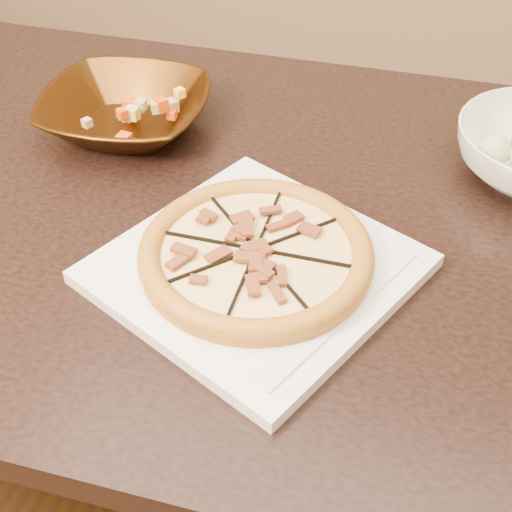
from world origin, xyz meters
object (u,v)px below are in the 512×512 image
object	(u,v)px
plate	(256,268)
pizza	(256,254)
bronze_bowl	(126,112)
dining_table	(217,255)

from	to	relation	value
plate	pizza	distance (m)	0.02
plate	pizza	world-z (taller)	pizza
plate	bronze_bowl	world-z (taller)	bronze_bowl
plate	bronze_bowl	xyz separation A→B (m)	(-0.30, 0.25, 0.02)
dining_table	pizza	xyz separation A→B (m)	(0.11, -0.12, 0.14)
pizza	bronze_bowl	bearing A→B (deg)	140.54
dining_table	plate	bearing A→B (deg)	-49.57
dining_table	bronze_bowl	bearing A→B (deg)	147.58
dining_table	pizza	bearing A→B (deg)	-49.58
plate	bronze_bowl	distance (m)	0.39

